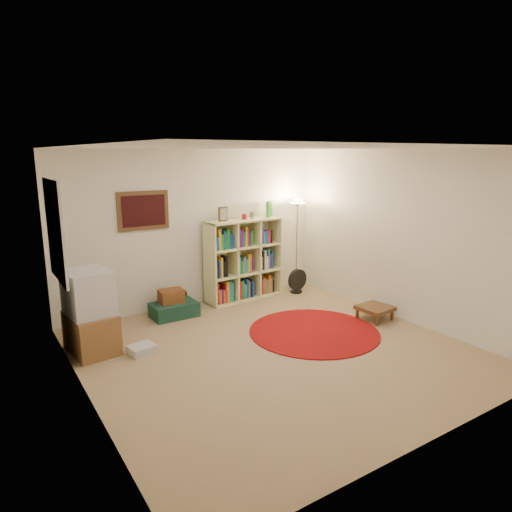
{
  "coord_description": "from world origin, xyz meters",
  "views": [
    {
      "loc": [
        -3.1,
        -4.37,
        2.43
      ],
      "look_at": [
        0.1,
        0.6,
        1.1
      ],
      "focal_mm": 32.0,
      "sensor_mm": 36.0,
      "label": 1
    }
  ],
  "objects_px": {
    "bookshelf": "(243,261)",
    "tv_stand": "(90,313)",
    "floor_fan": "(297,281)",
    "floor_lamp": "(297,216)",
    "suitcase": "(174,310)",
    "side_table": "(375,308)"
  },
  "relations": [
    {
      "from": "bookshelf",
      "to": "tv_stand",
      "type": "height_order",
      "value": "bookshelf"
    },
    {
      "from": "floor_fan",
      "to": "tv_stand",
      "type": "distance_m",
      "value": 3.73
    },
    {
      "from": "floor_lamp",
      "to": "tv_stand",
      "type": "distance_m",
      "value": 3.88
    },
    {
      "from": "tv_stand",
      "to": "suitcase",
      "type": "bearing_deg",
      "value": 17.97
    },
    {
      "from": "floor_fan",
      "to": "side_table",
      "type": "height_order",
      "value": "floor_fan"
    },
    {
      "from": "tv_stand",
      "to": "suitcase",
      "type": "height_order",
      "value": "tv_stand"
    },
    {
      "from": "floor_lamp",
      "to": "suitcase",
      "type": "bearing_deg",
      "value": -178.74
    },
    {
      "from": "side_table",
      "to": "suitcase",
      "type": "bearing_deg",
      "value": 144.86
    },
    {
      "from": "floor_lamp",
      "to": "tv_stand",
      "type": "bearing_deg",
      "value": -169.83
    },
    {
      "from": "floor_lamp",
      "to": "floor_fan",
      "type": "distance_m",
      "value": 1.16
    },
    {
      "from": "tv_stand",
      "to": "floor_lamp",
      "type": "bearing_deg",
      "value": 3.66
    },
    {
      "from": "floor_lamp",
      "to": "suitcase",
      "type": "distance_m",
      "value": 2.69
    },
    {
      "from": "floor_lamp",
      "to": "suitcase",
      "type": "height_order",
      "value": "floor_lamp"
    },
    {
      "from": "floor_fan",
      "to": "tv_stand",
      "type": "bearing_deg",
      "value": -177.3
    },
    {
      "from": "floor_lamp",
      "to": "side_table",
      "type": "height_order",
      "value": "floor_lamp"
    },
    {
      "from": "floor_fan",
      "to": "side_table",
      "type": "bearing_deg",
      "value": -90.92
    },
    {
      "from": "floor_lamp",
      "to": "suitcase",
      "type": "xyz_separation_m",
      "value": [
        -2.37,
        -0.05,
        -1.26
      ]
    },
    {
      "from": "tv_stand",
      "to": "floor_fan",
      "type": "bearing_deg",
      "value": 2.25
    },
    {
      "from": "floor_lamp",
      "to": "side_table",
      "type": "distance_m",
      "value": 2.16
    },
    {
      "from": "floor_lamp",
      "to": "floor_fan",
      "type": "relative_size",
      "value": 3.81
    },
    {
      "from": "bookshelf",
      "to": "floor_lamp",
      "type": "height_order",
      "value": "floor_lamp"
    },
    {
      "from": "floor_lamp",
      "to": "floor_fan",
      "type": "height_order",
      "value": "floor_lamp"
    }
  ]
}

